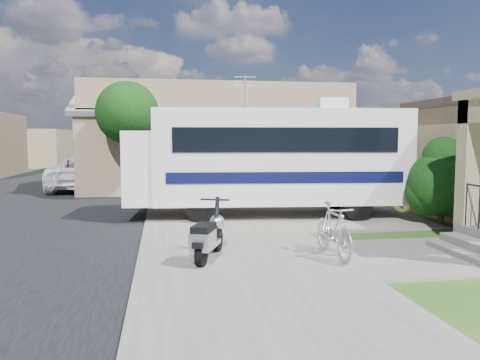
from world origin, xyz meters
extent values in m
plane|color=#204512|center=(0.00, 0.00, 0.00)|extent=(120.00, 120.00, 0.00)
cube|color=black|center=(-7.50, 10.00, 0.01)|extent=(9.00, 80.00, 0.02)
cube|color=#5A5751|center=(-1.00, 10.00, 0.03)|extent=(4.00, 80.00, 0.06)
cube|color=#5A5751|center=(1.50, 4.50, 0.03)|extent=(7.00, 6.00, 0.05)
cube|color=#5A5751|center=(3.00, -1.00, 0.03)|extent=(4.00, 3.00, 0.05)
cube|color=black|center=(5.48, 2.70, 1.70)|extent=(0.04, 1.10, 1.20)
cube|color=#5A5751|center=(3.70, -1.30, 0.16)|extent=(0.40, 2.16, 0.32)
cube|color=#5A5751|center=(3.35, -1.30, 0.08)|extent=(0.35, 2.16, 0.16)
cube|color=#947A5E|center=(4.08, -0.28, 1.85)|extent=(0.35, 0.35, 2.70)
cube|color=#816B51|center=(0.00, 14.00, 1.80)|extent=(12.00, 8.00, 3.60)
cube|color=#555860|center=(0.00, 12.00, 4.15)|extent=(12.50, 4.40, 1.78)
cube|color=#555860|center=(0.00, 16.00, 4.15)|extent=(12.50, 4.40, 1.78)
cube|color=#555860|center=(0.00, 14.00, 4.85)|extent=(12.50, 0.50, 0.22)
cube|color=#816B51|center=(0.00, 10.10, 4.15)|extent=(11.76, 0.20, 1.30)
cube|color=#816B51|center=(-15.00, 34.00, 1.60)|extent=(8.00, 7.00, 3.20)
cylinder|color=#331E16|center=(-3.80, 9.00, 1.57)|extent=(0.20, 0.20, 3.15)
sphere|color=black|center=(-3.80, 9.00, 3.38)|extent=(2.40, 2.40, 2.40)
sphere|color=black|center=(-3.40, 9.20, 2.93)|extent=(1.68, 1.68, 1.68)
cylinder|color=#331E16|center=(-3.80, 19.00, 1.65)|extent=(0.20, 0.20, 3.29)
sphere|color=black|center=(-3.80, 19.00, 3.53)|extent=(2.40, 2.40, 2.40)
sphere|color=black|center=(-3.40, 19.20, 3.06)|extent=(1.68, 1.68, 1.68)
cylinder|color=#331E16|center=(-3.80, 28.00, 1.50)|extent=(0.20, 0.20, 3.01)
sphere|color=black|center=(-3.80, 28.00, 3.22)|extent=(2.40, 2.40, 2.40)
sphere|color=black|center=(-3.40, 28.20, 2.79)|extent=(1.68, 1.68, 1.68)
cube|color=silver|center=(1.03, 4.38, 1.85)|extent=(7.62, 3.34, 2.75)
cube|color=silver|center=(-3.08, 4.77, 1.53)|extent=(1.08, 2.58, 2.12)
cube|color=black|center=(-3.27, 4.79, 2.12)|extent=(0.28, 2.24, 0.95)
cube|color=black|center=(0.90, 3.04, 2.35)|extent=(6.27, 0.63, 0.69)
cube|color=black|center=(1.16, 5.71, 2.35)|extent=(6.27, 0.63, 0.69)
cube|color=black|center=(0.90, 3.05, 1.30)|extent=(6.63, 0.66, 0.32)
cube|color=black|center=(1.16, 5.70, 1.30)|extent=(6.63, 0.66, 0.32)
cube|color=silver|center=(2.61, 4.22, 3.42)|extent=(0.91, 0.82, 0.37)
cylinder|color=#B2B2BA|center=(-0.02, 4.48, 3.75)|extent=(0.04, 0.04, 1.06)
cylinder|color=black|center=(-1.44, 3.44, 0.48)|extent=(0.87, 0.38, 0.85)
cylinder|color=black|center=(-1.22, 5.76, 0.48)|extent=(0.87, 0.38, 0.85)
cylinder|color=black|center=(2.98, 3.02, 0.48)|extent=(0.87, 0.38, 0.85)
cylinder|color=black|center=(3.20, 5.34, 0.48)|extent=(0.87, 0.38, 0.85)
cylinder|color=#331E16|center=(5.00, 2.07, 0.36)|extent=(0.14, 0.14, 0.72)
sphere|color=black|center=(5.00, 2.07, 1.17)|extent=(1.80, 1.80, 1.80)
sphere|color=black|center=(5.36, 2.35, 1.53)|extent=(1.44, 1.44, 1.44)
sphere|color=black|center=(4.73, 2.25, 0.90)|extent=(1.26, 1.26, 1.26)
sphere|color=black|center=(5.18, 1.80, 0.81)|extent=(1.08, 1.08, 1.08)
sphere|color=black|center=(5.00, 2.07, 1.89)|extent=(1.08, 1.08, 1.08)
cylinder|color=black|center=(-1.82, -1.17, 0.30)|extent=(0.29, 0.49, 0.48)
cylinder|color=black|center=(-1.40, -0.05, 0.30)|extent=(0.29, 0.49, 0.48)
cube|color=#B2B2BA|center=(-1.63, -0.66, 0.37)|extent=(0.52, 0.68, 0.09)
cube|color=#B2B2BA|center=(-1.78, -1.07, 0.52)|extent=(0.56, 0.69, 0.33)
cube|color=black|center=(-1.76, -1.02, 0.74)|extent=(0.54, 0.73, 0.13)
cube|color=black|center=(-1.88, -1.32, 0.50)|extent=(0.26, 0.27, 0.11)
cylinder|color=black|center=(-1.43, -0.12, 0.74)|extent=(0.21, 0.38, 0.91)
sphere|color=#B2B2BA|center=(-1.40, -0.05, 0.66)|extent=(0.31, 0.31, 0.31)
sphere|color=black|center=(-1.37, 0.03, 0.66)|extent=(0.13, 0.13, 0.13)
cylinder|color=black|center=(-1.46, -0.20, 1.15)|extent=(0.58, 0.25, 0.04)
cube|color=black|center=(-1.40, -0.05, 0.43)|extent=(0.25, 0.34, 0.07)
imported|color=#B2B2BA|center=(0.81, -0.86, 0.53)|extent=(0.54, 1.76, 1.05)
imported|color=white|center=(-6.11, 13.21, 0.78)|extent=(2.64, 5.67, 1.57)
imported|color=white|center=(-6.63, 19.41, 0.79)|extent=(2.82, 5.68, 1.59)
cylinder|color=#155C12|center=(3.77, -0.19, 0.08)|extent=(0.37, 0.37, 0.17)
camera|label=1|loc=(-2.49, -9.49, 2.36)|focal=35.00mm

